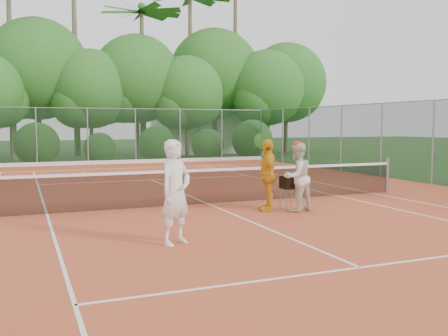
# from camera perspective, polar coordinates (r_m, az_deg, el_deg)

# --- Properties ---
(ground) EXTENTS (120.00, 120.00, 0.00)m
(ground) POSITION_cam_1_polar(r_m,az_deg,el_deg) (13.40, -1.68, -4.27)
(ground) COLOR #1E4017
(ground) RESTS_ON ground
(clay_court) EXTENTS (18.00, 36.00, 0.02)m
(clay_court) POSITION_cam_1_polar(r_m,az_deg,el_deg) (13.40, -1.68, -4.22)
(clay_court) COLOR #C04F2C
(clay_court) RESTS_ON ground
(club_building) EXTENTS (8.00, 5.00, 3.00)m
(club_building) POSITION_cam_1_polar(r_m,az_deg,el_deg) (38.86, -1.72, 4.03)
(club_building) COLOR beige
(club_building) RESTS_ON ground
(tennis_net) EXTENTS (11.97, 0.10, 1.10)m
(tennis_net) POSITION_cam_1_polar(r_m,az_deg,el_deg) (13.32, -1.69, -2.01)
(tennis_net) COLOR gray
(tennis_net) RESTS_ON clay_court
(player_white) EXTENTS (0.82, 0.73, 1.87)m
(player_white) POSITION_cam_1_polar(r_m,az_deg,el_deg) (8.90, -5.55, -2.77)
(player_white) COLOR white
(player_white) RESTS_ON clay_court
(player_center_grp) EXTENTS (0.96, 0.82, 1.73)m
(player_center_grp) POSITION_cam_1_polar(r_m,az_deg,el_deg) (12.36, 8.34, -1.00)
(player_center_grp) COLOR silver
(player_center_grp) RESTS_ON clay_court
(player_yellow) EXTENTS (0.73, 1.13, 1.78)m
(player_yellow) POSITION_cam_1_polar(r_m,az_deg,el_deg) (12.39, 4.99, -0.79)
(player_yellow) COLOR gold
(player_yellow) RESTS_ON clay_court
(ball_hopper) EXTENTS (0.37, 0.37, 0.85)m
(ball_hopper) POSITION_cam_1_polar(r_m,az_deg,el_deg) (12.55, 7.48, -1.73)
(ball_hopper) COLOR gray
(ball_hopper) RESTS_ON clay_court
(stray_ball_a) EXTENTS (0.07, 0.07, 0.07)m
(stray_ball_a) POSITION_cam_1_polar(r_m,az_deg,el_deg) (22.91, -6.11, -0.30)
(stray_ball_a) COLOR yellow
(stray_ball_a) RESTS_ON clay_court
(stray_ball_b) EXTENTS (0.07, 0.07, 0.07)m
(stray_ball_b) POSITION_cam_1_polar(r_m,az_deg,el_deg) (22.80, -15.63, -0.48)
(stray_ball_b) COLOR yellow
(stray_ball_b) RESTS_ON clay_court
(stray_ball_c) EXTENTS (0.07, 0.07, 0.07)m
(stray_ball_c) POSITION_cam_1_polar(r_m,az_deg,el_deg) (25.35, -0.31, 0.24)
(stray_ball_c) COLOR #BDD832
(stray_ball_c) RESTS_ON clay_court
(court_markings) EXTENTS (11.03, 23.83, 0.01)m
(court_markings) POSITION_cam_1_polar(r_m,az_deg,el_deg) (13.40, -1.68, -4.17)
(court_markings) COLOR white
(court_markings) RESTS_ON clay_court
(fence_back) EXTENTS (18.07, 0.07, 3.00)m
(fence_back) POSITION_cam_1_polar(r_m,az_deg,el_deg) (27.78, -12.67, 3.56)
(fence_back) COLOR #19381E
(fence_back) RESTS_ON clay_court
(tropical_treeline) EXTENTS (32.10, 8.49, 15.03)m
(tropical_treeline) POSITION_cam_1_polar(r_m,az_deg,el_deg) (33.29, -11.85, 9.99)
(tropical_treeline) COLOR brown
(tropical_treeline) RESTS_ON ground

